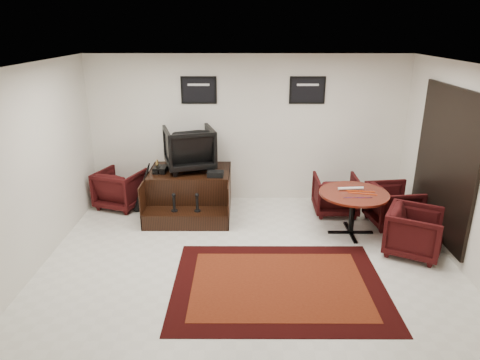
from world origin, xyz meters
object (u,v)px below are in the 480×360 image
shine_podium (190,193)px  table_chair_back (336,193)px  shine_chair (189,146)px  armchair_side (121,187)px  table_chair_window (393,203)px  table_chair_corner (415,230)px  meeting_table (354,198)px

shine_podium → table_chair_back: (2.67, -0.09, 0.04)m
shine_chair → armchair_side: shine_chair is taller
armchair_side → table_chair_window: 4.96m
armchair_side → table_chair_window: (4.90, -0.78, -0.01)m
armchair_side → table_chair_corner: (4.88, -1.79, -0.00)m
shine_podium → meeting_table: shine_podium is taller
shine_podium → shine_chair: size_ratio=1.75×
armchair_side → table_chair_back: armchair_side is taller
shine_chair → table_chair_window: shine_chair is taller
shine_podium → armchair_side: size_ratio=1.91×
table_chair_corner → table_chair_back: bearing=57.6°
armchair_side → table_chair_back: size_ratio=1.02×
meeting_table → shine_chair: bearing=158.5°
meeting_table → table_chair_corner: (0.77, -0.67, -0.24)m
shine_podium → meeting_table: size_ratio=1.38×
meeting_table → table_chair_corner: size_ratio=1.41×
table_chair_back → shine_podium: bearing=-0.6°
shine_chair → table_chair_back: 2.81m
shine_chair → armchair_side: bearing=-17.5°
armchair_side → table_chair_back: 4.02m
armchair_side → table_chair_back: (4.01, -0.28, -0.01)m
table_chair_back → table_chair_window: table_chair_window is taller
table_chair_window → table_chair_back: bearing=53.6°
shine_podium → armchair_side: armchair_side is taller
shine_chair → table_chair_back: size_ratio=1.12×
armchair_side → shine_chair: bearing=-161.9°
table_chair_back → table_chair_corner: (0.87, -1.51, 0.00)m
armchair_side → meeting_table: bearing=-175.8°
meeting_table → table_chair_back: table_chair_back is taller
shine_podium → armchair_side: 1.35m
shine_chair → meeting_table: shine_chair is taller
shine_podium → table_chair_back: 2.68m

